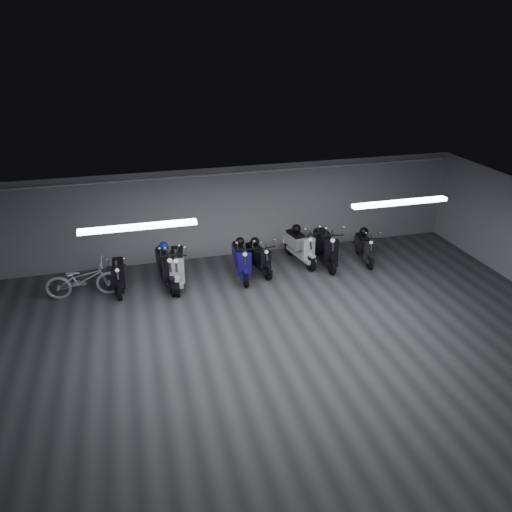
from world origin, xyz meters
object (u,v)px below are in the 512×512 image
object	(u,v)px
scooter_4	(242,255)
scooter_7	(326,242)
scooter_2	(177,261)
helmet_4	(364,232)
scooter_6	(300,241)
helmet_0	(164,247)
helmet_3	(296,229)
scooter_0	(118,270)
scooter_9	(365,243)
scooter_1	(166,261)
bicycle	(82,275)
scooter_5	(259,253)
helmet_2	(240,242)
helmet_1	(255,242)

from	to	relation	value
scooter_4	scooter_7	bearing A→B (deg)	6.76
scooter_2	helmet_4	world-z (taller)	scooter_2
scooter_6	helmet_0	distance (m)	4.03
helmet_3	scooter_7	bearing A→B (deg)	-37.39
helmet_3	helmet_4	distance (m)	2.06
scooter_0	scooter_9	distance (m)	7.20
scooter_7	scooter_1	bearing A→B (deg)	-173.51
scooter_1	helmet_3	distance (m)	4.01
scooter_2	scooter_7	xyz separation A→B (m)	(4.40, 0.15, 0.02)
scooter_7	helmet_0	world-z (taller)	scooter_7
bicycle	helmet_0	distance (m)	2.23
scooter_0	scooter_2	world-z (taller)	scooter_2
scooter_5	helmet_0	xyz separation A→B (m)	(-2.64, 0.17, 0.43)
scooter_1	bicycle	size ratio (longest dim) A/B	1.04
scooter_7	helmet_3	size ratio (longest dim) A/B	7.09
scooter_2	helmet_3	xyz separation A→B (m)	(3.66, 0.72, 0.29)
bicycle	helmet_2	bearing A→B (deg)	-84.65
bicycle	helmet_4	xyz separation A→B (m)	(8.13, 0.27, 0.27)
scooter_4	scooter_9	xyz separation A→B (m)	(3.83, 0.04, -0.09)
helmet_2	helmet_3	xyz separation A→B (m)	(1.84, 0.46, 0.02)
scooter_0	helmet_2	distance (m)	3.41
scooter_4	scooter_5	distance (m)	0.56
helmet_0	helmet_2	distance (m)	2.13
scooter_0	scooter_7	world-z (taller)	scooter_7
helmet_0	scooter_0	bearing A→B (deg)	-168.93
scooter_0	scooter_2	size ratio (longest dim) A/B	0.84
bicycle	helmet_1	world-z (taller)	bicycle
scooter_6	helmet_3	distance (m)	0.40
scooter_5	bicycle	world-z (taller)	bicycle
scooter_1	helmet_1	xyz separation A→B (m)	(2.57, 0.33, 0.15)
bicycle	scooter_2	bearing A→B (deg)	-88.04
scooter_1	scooter_4	bearing A→B (deg)	-6.77
scooter_2	scooter_7	world-z (taller)	scooter_7
bicycle	scooter_6	bearing A→B (deg)	-83.88
scooter_9	helmet_4	world-z (taller)	scooter_9
bicycle	helmet_0	world-z (taller)	bicycle
scooter_7	helmet_4	xyz separation A→B (m)	(1.26, 0.11, 0.13)
scooter_5	helmet_0	world-z (taller)	scooter_5
scooter_9	bicycle	distance (m)	8.10
scooter_2	scooter_0	bearing A→B (deg)	-175.74
scooter_2	scooter_4	world-z (taller)	scooter_2
scooter_6	scooter_7	distance (m)	0.76
scooter_9	helmet_0	xyz separation A→B (m)	(-5.94, 0.29, 0.45)
scooter_7	scooter_9	bearing A→B (deg)	0.29
scooter_2	helmet_1	size ratio (longest dim) A/B	7.45
bicycle	helmet_4	size ratio (longest dim) A/B	6.83
bicycle	helmet_1	size ratio (longest dim) A/B	7.27
scooter_1	helmet_0	xyz separation A→B (m)	(-0.02, 0.27, 0.31)
scooter_2	helmet_3	bearing A→B (deg)	18.48
scooter_0	scooter_4	bearing A→B (deg)	-1.06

